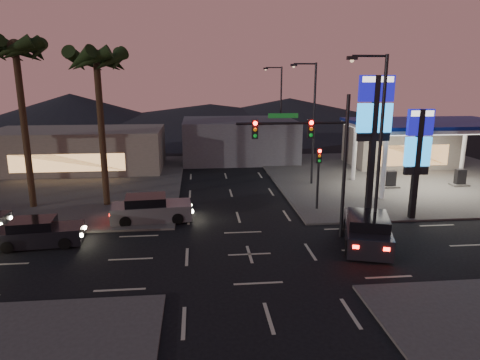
{
  "coord_description": "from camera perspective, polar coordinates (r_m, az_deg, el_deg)",
  "views": [
    {
      "loc": [
        -2.55,
        -20.32,
        8.88
      ],
      "look_at": [
        -0.1,
        3.92,
        3.0
      ],
      "focal_mm": 32.0,
      "sensor_mm": 36.0,
      "label": 1
    }
  ],
  "objects": [
    {
      "name": "palm_a",
      "position": [
        30.51,
        -18.55,
        13.92
      ],
      "size": [
        4.41,
        4.41,
        10.86
      ],
      "color": "black",
      "rests_on": "ground"
    },
    {
      "name": "streetlight_near",
      "position": [
        23.49,
        17.79,
        5.18
      ],
      "size": [
        2.14,
        0.25,
        10.0
      ],
      "color": "black",
      "rests_on": "ground"
    },
    {
      "name": "streetlight_mid",
      "position": [
        35.71,
        9.52,
        8.3
      ],
      "size": [
        2.14,
        0.25,
        10.0
      ],
      "color": "black",
      "rests_on": "ground"
    },
    {
      "name": "palm_b",
      "position": [
        31.96,
        -27.66,
        14.03
      ],
      "size": [
        4.41,
        4.41,
        11.46
      ],
      "color": "black",
      "rests_on": "ground"
    },
    {
      "name": "pylon_sign_short",
      "position": [
        28.59,
        22.65,
        4.03
      ],
      "size": [
        1.6,
        0.35,
        7.0
      ],
      "color": "black",
      "rests_on": "ground"
    },
    {
      "name": "pedestal_signal",
      "position": [
        29.08,
        10.42,
        1.52
      ],
      "size": [
        0.32,
        0.39,
        4.3
      ],
      "color": "black",
      "rests_on": "ground"
    },
    {
      "name": "hill_right",
      "position": [
        82.46,
        6.61,
        9.05
      ],
      "size": [
        50.0,
        50.0,
        5.0
      ],
      "primitive_type": "cone",
      "color": "black",
      "rests_on": "ground"
    },
    {
      "name": "streetlight_far",
      "position": [
        49.31,
        5.24,
        9.84
      ],
      "size": [
        2.14,
        0.25,
        10.0
      ],
      "color": "black",
      "rests_on": "ground"
    },
    {
      "name": "corner_lot_nw",
      "position": [
        39.72,
        -25.4,
        -0.59
      ],
      "size": [
        24.0,
        24.0,
        0.12
      ],
      "primitive_type": "cube",
      "color": "#47443F",
      "rests_on": "ground"
    },
    {
      "name": "traffic_signal_mast",
      "position": [
        23.47,
        9.91,
        4.41
      ],
      "size": [
        6.1,
        0.39,
        8.0
      ],
      "color": "black",
      "rests_on": "ground"
    },
    {
      "name": "hill_left",
      "position": [
        83.61,
        -21.59,
        8.61
      ],
      "size": [
        40.0,
        40.0,
        6.0
      ],
      "primitive_type": "cone",
      "color": "black",
      "rests_on": "ground"
    },
    {
      "name": "car_lane_b_front",
      "position": [
        27.57,
        -11.85,
        -3.85
      ],
      "size": [
        5.21,
        2.5,
        1.65
      ],
      "color": "slate",
      "rests_on": "ground"
    },
    {
      "name": "corner_lot_ne",
      "position": [
        41.72,
        20.78,
        0.47
      ],
      "size": [
        24.0,
        24.0,
        0.12
      ],
      "primitive_type": "cube",
      "color": "#47443F",
      "rests_on": "ground"
    },
    {
      "name": "hill_center",
      "position": [
        80.65,
        -3.99,
        8.65
      ],
      "size": [
        60.0,
        60.0,
        4.0
      ],
      "primitive_type": "cone",
      "color": "black",
      "rests_on": "ground"
    },
    {
      "name": "car_lane_a_front",
      "position": [
        25.66,
        -25.28,
        -6.41
      ],
      "size": [
        4.66,
        2.24,
        1.48
      ],
      "color": "black",
      "rests_on": "ground"
    },
    {
      "name": "building_far_mid",
      "position": [
        47.02,
        -0.17,
        5.4
      ],
      "size": [
        12.0,
        9.0,
        4.4
      ],
      "primitive_type": "cube",
      "color": "#4C4C51",
      "rests_on": "ground"
    },
    {
      "name": "pylon_sign_tall",
      "position": [
        28.19,
        17.49,
        7.89
      ],
      "size": [
        2.2,
        0.35,
        9.0
      ],
      "color": "black",
      "rests_on": "ground"
    },
    {
      "name": "ground",
      "position": [
        22.32,
        1.27,
        -9.88
      ],
      "size": [
        140.0,
        140.0,
        0.0
      ],
      "primitive_type": "plane",
      "color": "black",
      "rests_on": "ground"
    },
    {
      "name": "building_far_west",
      "position": [
        44.38,
        -20.7,
        3.78
      ],
      "size": [
        16.0,
        8.0,
        4.0
      ],
      "primitive_type": "cube",
      "color": "#726B5B",
      "rests_on": "ground"
    },
    {
      "name": "convenience_store",
      "position": [
        46.65,
        20.49,
        4.23
      ],
      "size": [
        10.0,
        6.0,
        4.0
      ],
      "primitive_type": "cube",
      "color": "#726B5B",
      "rests_on": "ground"
    },
    {
      "name": "gas_station",
      "position": [
        37.45,
        24.11,
        6.58
      ],
      "size": [
        12.2,
        8.2,
        5.47
      ],
      "color": "silver",
      "rests_on": "ground"
    },
    {
      "name": "suv_station",
      "position": [
        24.23,
        16.56,
        -6.45
      ],
      "size": [
        3.69,
        5.68,
        1.76
      ],
      "color": "black",
      "rests_on": "ground"
    }
  ]
}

